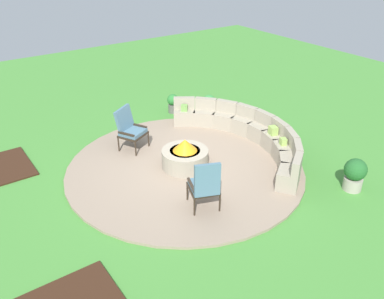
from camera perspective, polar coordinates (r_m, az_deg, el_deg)
The scene contains 9 objects.
ground_plane at distance 9.58m, azimuth -0.98°, elevation -2.69°, with size 24.00×24.00×0.00m, color #478C38.
patio_circle at distance 9.56m, azimuth -0.98°, elevation -2.54°, with size 5.59×5.59×0.06m, color gray.
fire_pit at distance 9.41m, azimuth -1.00°, elevation -0.95°, with size 1.10×1.10×0.71m.
curved_stone_bench at distance 10.50m, azimuth 7.95°, elevation 2.24°, with size 4.70×1.67×0.76m.
lounge_chair_front_left at distance 10.21m, azimuth -8.84°, elevation 3.02°, with size 0.79×0.82×1.10m.
lounge_chair_front_right at distance 7.87m, azimuth 1.84°, elevation -5.00°, with size 0.75×0.72×1.10m.
potted_plant_0 at distance 9.31m, azimuth 22.12°, elevation -3.20°, with size 0.48×0.48×0.74m.
potted_plant_1 at distance 12.29m, azimuth 2.40°, elevation 6.39°, with size 0.43×0.43×0.64m.
potted_plant_2 at distance 12.48m, azimuth -2.74°, elevation 6.66°, with size 0.34×0.34×0.59m.
Camera 1 is at (6.79, -4.57, 4.97)m, focal length 37.54 mm.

